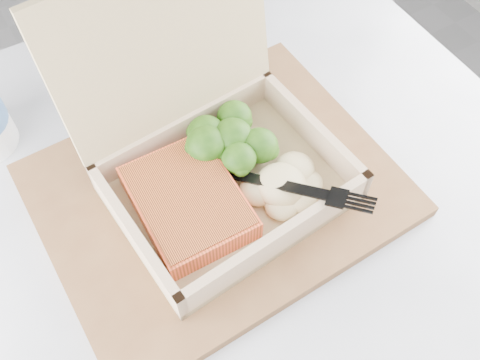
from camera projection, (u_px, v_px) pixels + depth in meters
cafe_table at (236, 269)px, 0.77m from camera, size 0.78×0.78×0.72m
serving_tray at (217, 190)px, 0.62m from camera, size 0.40×0.32×0.02m
takeout_container at (208, 142)px, 0.58m from camera, size 0.26×0.24×0.23m
salmon_fillet at (188, 202)px, 0.57m from camera, size 0.11×0.14×0.03m
broccoli_pile at (233, 142)px, 0.61m from camera, size 0.11×0.11×0.04m
mashed_potatoes at (281, 185)px, 0.58m from camera, size 0.09×0.08×0.03m
plastic_fork at (257, 177)px, 0.57m from camera, size 0.11×0.15×0.03m
receipt at (134, 95)px, 0.71m from camera, size 0.08×0.13×0.00m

